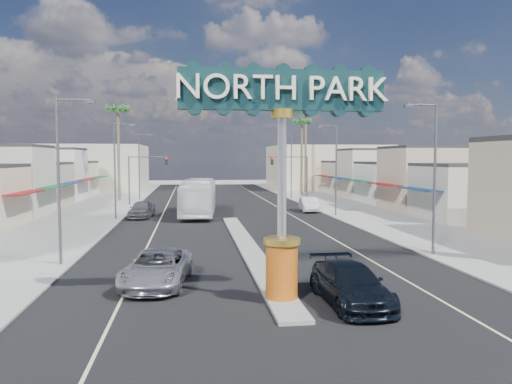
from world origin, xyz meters
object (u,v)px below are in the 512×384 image
object	(u,v)px
gateway_sign	(282,156)
streetlight_l_mid	(117,166)
streetlight_r_mid	(335,165)
palm_right_far	(306,117)
suv_left	(157,268)
streetlight_r_far	(290,163)
palm_right_mid	(302,126)
city_bus	(199,197)
streetlight_r_near	(432,171)
suv_right	(350,284)
traffic_signal_left	(144,170)
streetlight_l_far	(140,163)
traffic_signal_right	(293,170)
palm_left_far	(118,114)
car_parked_right	(309,204)
car_parked_left	(142,209)
streetlight_l_near	(62,172)

from	to	relation	value
gateway_sign	streetlight_l_mid	size ratio (longest dim) A/B	1.02
streetlight_r_mid	palm_right_far	distance (m)	33.14
suv_left	streetlight_r_far	bearing A→B (deg)	78.94
gateway_sign	palm_right_mid	bearing A→B (deg)	76.47
gateway_sign	suv_left	bearing A→B (deg)	147.99
suv_left	city_bus	world-z (taller)	city_bus
streetlight_r_near	suv_right	bearing A→B (deg)	-131.81
suv_right	streetlight_r_far	bearing A→B (deg)	79.43
gateway_sign	palm_right_far	xyz separation A→B (m)	(15.00, 60.02, 6.46)
suv_right	traffic_signal_left	bearing A→B (deg)	103.66
streetlight_r_mid	suv_left	world-z (taller)	streetlight_r_mid
streetlight_l_far	city_bus	distance (m)	20.75
traffic_signal_right	streetlight_r_mid	world-z (taller)	streetlight_r_mid
suv_left	palm_left_far	bearing A→B (deg)	107.31
palm_right_far	suv_right	xyz separation A→B (m)	(-12.34, -60.69, -11.58)
suv_left	traffic_signal_left	bearing A→B (deg)	103.30
traffic_signal_left	suv_right	world-z (taller)	traffic_signal_left
streetlight_r_far	suv_right	bearing A→B (deg)	-98.72
palm_right_far	car_parked_right	bearing A→B (deg)	-102.39
car_parked_left	suv_left	bearing A→B (deg)	-75.82
palm_right_mid	car_parked_left	size ratio (longest dim) A/B	2.44
streetlight_r_near	car_parked_right	xyz separation A→B (m)	(-1.43, 24.69, -4.28)
traffic_signal_left	streetlight_l_far	distance (m)	8.14
streetlight_r_near	city_bus	distance (m)	26.72
palm_right_mid	traffic_signal_left	bearing A→B (deg)	-151.58
traffic_signal_right	palm_right_far	xyz separation A→B (m)	(5.82, 18.01, 8.11)
car_parked_left	streetlight_l_near	bearing A→B (deg)	-88.35
palm_left_far	suv_left	distance (m)	46.70
streetlight_l_near	palm_right_far	size ratio (longest dim) A/B	0.64
traffic_signal_left	palm_left_far	bearing A→B (deg)	122.43
palm_right_far	suv_left	world-z (taller)	palm_right_far
streetlight_l_far	streetlight_r_near	size ratio (longest dim) A/B	1.00
suv_left	suv_right	xyz separation A→B (m)	(7.85, -3.91, -0.00)
traffic_signal_right	city_bus	size ratio (longest dim) A/B	0.46
gateway_sign	traffic_signal_left	xyz separation A→B (m)	(-9.18, 42.02, -1.65)
gateway_sign	streetlight_r_far	size ratio (longest dim) A/B	1.02
traffic_signal_right	streetlight_l_near	size ratio (longest dim) A/B	0.67
suv_right	car_parked_right	world-z (taller)	suv_right
streetlight_r_mid	car_parked_right	world-z (taller)	streetlight_r_mid
suv_right	car_parked_left	xyz separation A→B (m)	(-10.98, 29.96, 0.04)
palm_right_mid	car_parked_left	world-z (taller)	palm_right_mid
traffic_signal_left	palm_left_far	size ratio (longest dim) A/B	0.46
suv_left	gateway_sign	bearing A→B (deg)	-24.61
streetlight_l_mid	suv_right	distance (m)	31.82
city_bus	traffic_signal_left	bearing A→B (deg)	124.11
palm_left_far	car_parked_left	xyz separation A→B (m)	(4.68, -18.73, -10.65)
palm_right_far	car_parked_left	world-z (taller)	palm_right_far
palm_right_mid	suv_right	size ratio (longest dim) A/B	2.18
suv_right	car_parked_left	size ratio (longest dim) A/B	1.12
streetlight_r_near	suv_left	xyz separation A→B (m)	(-15.62, -4.78, -4.26)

